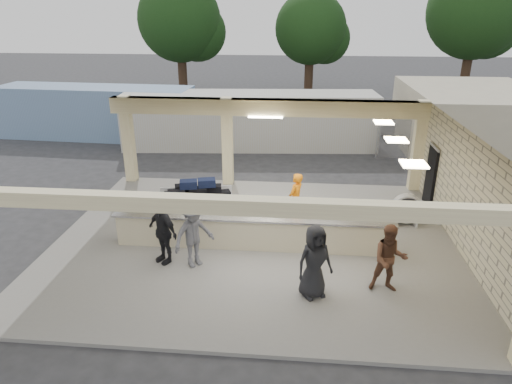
# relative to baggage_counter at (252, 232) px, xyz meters

# --- Properties ---
(ground) EXTENTS (120.00, 120.00, 0.00)m
(ground) POSITION_rel_baggage_counter_xyz_m (0.00, 0.50, -0.59)
(ground) COLOR #2A2A2D
(ground) RESTS_ON ground
(pavilion) EXTENTS (12.01, 10.00, 3.55)m
(pavilion) POSITION_rel_baggage_counter_xyz_m (0.21, 1.16, 0.76)
(pavilion) COLOR slate
(pavilion) RESTS_ON ground
(baggage_counter) EXTENTS (8.20, 0.58, 0.98)m
(baggage_counter) POSITION_rel_baggage_counter_xyz_m (0.00, 0.00, 0.00)
(baggage_counter) COLOR beige
(baggage_counter) RESTS_ON pavilion
(luggage_cart) EXTENTS (2.64, 1.89, 1.41)m
(luggage_cart) POSITION_rel_baggage_counter_xyz_m (-2.07, 1.67, 0.27)
(luggage_cart) COLOR silver
(luggage_cart) RESTS_ON pavilion
(drum_fan) EXTENTS (0.95, 0.52, 1.05)m
(drum_fan) POSITION_rel_baggage_counter_xyz_m (4.82, 1.97, 0.07)
(drum_fan) COLOR silver
(drum_fan) RESTS_ON pavilion
(baggage_handler) EXTENTS (0.62, 0.72, 1.74)m
(baggage_handler) POSITION_rel_baggage_counter_xyz_m (1.23, 1.70, 0.38)
(baggage_handler) COLOR orange
(baggage_handler) RESTS_ON pavilion
(passenger_a) EXTENTS (0.86, 0.38, 1.78)m
(passenger_a) POSITION_rel_baggage_counter_xyz_m (3.56, -1.90, 0.40)
(passenger_a) COLOR brown
(passenger_a) RESTS_ON pavilion
(passenger_b) EXTENTS (1.11, 0.93, 1.83)m
(passenger_b) POSITION_rel_baggage_counter_xyz_m (-2.36, -1.02, 0.43)
(passenger_b) COLOR black
(passenger_b) RESTS_ON pavilion
(passenger_c) EXTENTS (1.16, 1.17, 1.89)m
(passenger_c) POSITION_rel_baggage_counter_xyz_m (-1.46, -1.16, 0.46)
(passenger_c) COLOR #55555B
(passenger_c) RESTS_ON pavilion
(passenger_d) EXTENTS (0.98, 0.76, 1.87)m
(passenger_d) POSITION_rel_baggage_counter_xyz_m (1.72, -2.28, 0.45)
(passenger_d) COLOR black
(passenger_d) RESTS_ON pavilion
(car_white_a) EXTENTS (5.58, 3.45, 1.48)m
(car_white_a) POSITION_rel_baggage_counter_xyz_m (6.34, 14.22, 0.16)
(car_white_a) COLOR silver
(car_white_a) RESTS_ON ground
(car_white_b) EXTENTS (4.51, 1.83, 1.41)m
(car_white_b) POSITION_rel_baggage_counter_xyz_m (11.92, 13.21, 0.12)
(car_white_b) COLOR silver
(car_white_b) RESTS_ON ground
(car_dark) EXTENTS (4.06, 3.34, 1.32)m
(car_dark) POSITION_rel_baggage_counter_xyz_m (7.54, 15.44, 0.07)
(car_dark) COLOR black
(car_dark) RESTS_ON ground
(container_white) EXTENTS (12.85, 3.49, 2.75)m
(container_white) POSITION_rel_baggage_counter_xyz_m (-1.21, 10.88, 0.79)
(container_white) COLOR #B8B7B3
(container_white) RESTS_ON ground
(container_blue) EXTENTS (10.73, 3.14, 2.76)m
(container_blue) POSITION_rel_baggage_counter_xyz_m (-9.81, 12.02, 0.79)
(container_blue) COLOR #6C8DAD
(container_blue) RESTS_ON ground
(fence) EXTENTS (12.06, 0.06, 2.03)m
(fence) POSITION_rel_baggage_counter_xyz_m (11.00, 9.50, 0.47)
(fence) COLOR gray
(fence) RESTS_ON ground
(tree_left) EXTENTS (6.60, 6.30, 9.00)m
(tree_left) POSITION_rel_baggage_counter_xyz_m (-7.68, 24.66, 5.00)
(tree_left) COLOR #382619
(tree_left) RESTS_ON ground
(tree_mid) EXTENTS (6.00, 5.60, 8.00)m
(tree_mid) POSITION_rel_baggage_counter_xyz_m (2.32, 26.66, 4.38)
(tree_mid) COLOR #382619
(tree_mid) RESTS_ON ground
(tree_right) EXTENTS (7.20, 7.00, 10.00)m
(tree_right) POSITION_rel_baggage_counter_xyz_m (14.32, 25.66, 5.63)
(tree_right) COLOR #382619
(tree_right) RESTS_ON ground
(adjacent_building) EXTENTS (6.00, 8.00, 3.20)m
(adjacent_building) POSITION_rel_baggage_counter_xyz_m (9.50, 10.50, 1.01)
(adjacent_building) COLOR #BEB497
(adjacent_building) RESTS_ON ground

